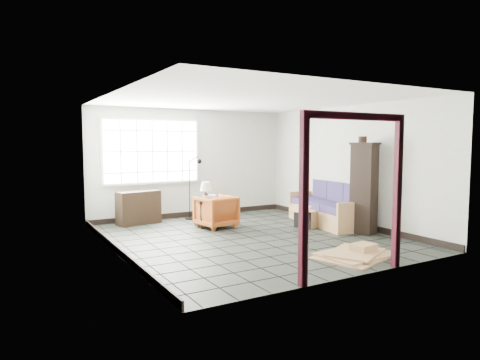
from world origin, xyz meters
TOP-DOWN VIEW (x-y plane):
  - ground at (0.00, 0.00)m, footprint 5.50×5.50m
  - room_shell at (0.00, 0.03)m, footprint 5.02×5.52m
  - window_panel at (-1.00, 2.70)m, footprint 2.32×0.08m
  - doorway_trim at (0.00, -2.70)m, footprint 1.80×0.08m
  - futon_sofa at (2.21, 0.26)m, footprint 1.12×2.19m
  - armchair at (-0.11, 1.19)m, footprint 0.82×0.78m
  - side_table at (-0.20, 1.39)m, footprint 0.61×0.61m
  - table_lamp at (-0.27, 1.35)m, footprint 0.33×0.33m
  - projector at (-0.19, 1.35)m, footprint 0.32×0.28m
  - floor_lamp at (-0.10, 2.36)m, footprint 0.40×0.26m
  - console_shelf at (-1.43, 2.40)m, footprint 1.00×0.55m
  - tall_shelf at (2.15, -0.81)m, footprint 0.50×0.58m
  - pot at (2.13, -0.77)m, footprint 0.21×0.21m
  - open_box at (1.68, 0.29)m, footprint 0.97×0.69m
  - cardboard_pile at (0.77, -2.01)m, footprint 1.49×1.25m

SIDE VIEW (x-z plane):
  - ground at x=0.00m, z-range 0.00..0.00m
  - cardboard_pile at x=0.77m, z-range -0.04..0.14m
  - open_box at x=1.68m, z-range -0.07..0.43m
  - futon_sofa at x=2.21m, z-range -0.13..0.80m
  - console_shelf at x=-1.43m, z-range 0.00..0.73m
  - armchair at x=-0.11m, z-range 0.00..0.75m
  - side_table at x=-0.20m, z-range 0.19..0.78m
  - projector at x=-0.19m, z-range 0.59..0.68m
  - floor_lamp at x=-0.10m, z-range 0.05..1.54m
  - table_lamp at x=-0.27m, z-range 0.66..1.04m
  - tall_shelf at x=2.15m, z-range 0.02..1.82m
  - doorway_trim at x=0.00m, z-range 0.28..2.48m
  - window_panel at x=-1.00m, z-range 0.84..2.36m
  - room_shell at x=0.00m, z-range 0.37..2.98m
  - pot at x=2.13m, z-range 1.81..1.93m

